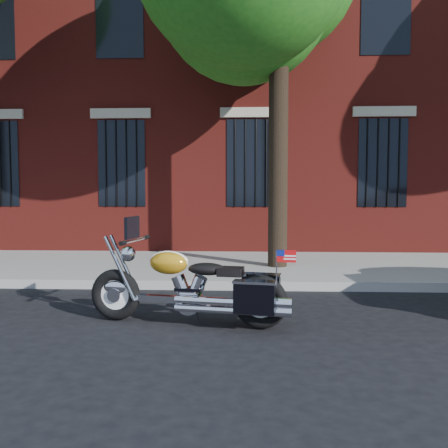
{
  "coord_description": "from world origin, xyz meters",
  "views": [
    {
      "loc": [
        -0.07,
        -6.49,
        1.6
      ],
      "look_at": [
        -0.41,
        0.8,
        1.09
      ],
      "focal_mm": 40.0,
      "sensor_mm": 36.0,
      "label": 1
    }
  ],
  "objects": [
    {
      "name": "ground",
      "position": [
        0.0,
        0.0,
        0.0
      ],
      "size": [
        120.0,
        120.0,
        0.0
      ],
      "primitive_type": "plane",
      "color": "black",
      "rests_on": "ground"
    },
    {
      "name": "curb",
      "position": [
        0.0,
        1.38,
        0.07
      ],
      "size": [
        40.0,
        0.16,
        0.15
      ],
      "primitive_type": "cube",
      "color": "gray",
      "rests_on": "ground"
    },
    {
      "name": "sidewalk",
      "position": [
        0.0,
        3.26,
        0.07
      ],
      "size": [
        40.0,
        3.6,
        0.15
      ],
      "primitive_type": "cube",
      "color": "gray",
      "rests_on": "ground"
    },
    {
      "name": "building",
      "position": [
        0.0,
        10.06,
        6.0
      ],
      "size": [
        26.0,
        10.08,
        12.0
      ],
      "color": "maroon",
      "rests_on": "ground"
    },
    {
      "name": "motorcycle",
      "position": [
        -0.67,
        -0.74,
        0.43
      ],
      "size": [
        2.44,
        0.99,
        1.27
      ],
      "rotation": [
        0.0,
        0.0,
        -0.18
      ],
      "color": "black",
      "rests_on": "ground"
    }
  ]
}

